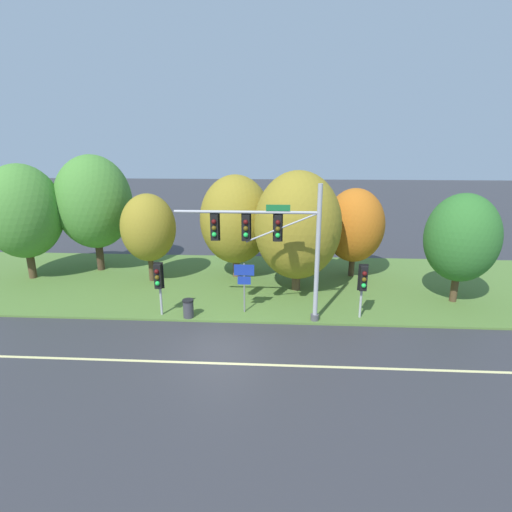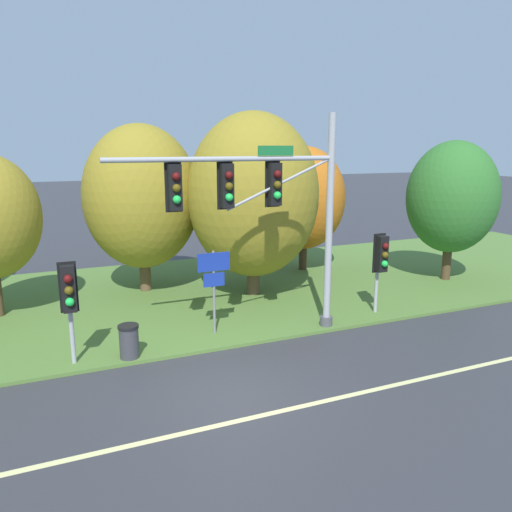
% 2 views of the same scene
% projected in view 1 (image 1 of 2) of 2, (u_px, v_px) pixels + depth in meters
% --- Properties ---
extents(ground_plane, '(160.00, 160.00, 0.00)m').
position_uv_depth(ground_plane, '(221.00, 348.00, 17.05)').
color(ground_plane, '#333338').
extents(lane_stripe, '(36.00, 0.16, 0.01)m').
position_uv_depth(lane_stripe, '(216.00, 363.00, 15.89)').
color(lane_stripe, beige).
rests_on(lane_stripe, ground).
extents(grass_verge, '(48.00, 11.50, 0.10)m').
position_uv_depth(grass_verge, '(240.00, 282.00, 24.95)').
color(grass_verge, '#517533').
rests_on(grass_verge, ground).
extents(traffic_signal_mast, '(6.88, 0.49, 6.62)m').
position_uv_depth(traffic_signal_mast, '(272.00, 238.00, 18.51)').
color(traffic_signal_mast, '#9EA0A5').
rests_on(traffic_signal_mast, grass_verge).
extents(pedestrian_signal_near_kerb, '(0.46, 0.55, 2.78)m').
position_uv_depth(pedestrian_signal_near_kerb, '(363.00, 281.00, 19.14)').
color(pedestrian_signal_near_kerb, '#9EA0A5').
rests_on(pedestrian_signal_near_kerb, grass_verge).
extents(pedestrian_signal_further_along, '(0.46, 0.55, 2.77)m').
position_uv_depth(pedestrian_signal_further_along, '(158.00, 279.00, 19.45)').
color(pedestrian_signal_further_along, '#9EA0A5').
rests_on(pedestrian_signal_further_along, grass_verge).
extents(route_sign_post, '(1.01, 0.08, 2.59)m').
position_uv_depth(route_sign_post, '(244.00, 279.00, 19.97)').
color(route_sign_post, slate).
rests_on(route_sign_post, grass_verge).
extents(tree_nearest_road, '(4.63, 4.63, 7.18)m').
position_uv_depth(tree_nearest_road, '(23.00, 212.00, 24.45)').
color(tree_nearest_road, '#4C3823').
rests_on(tree_nearest_road, grass_verge).
extents(tree_left_of_mast, '(4.85, 4.85, 7.65)m').
position_uv_depth(tree_left_of_mast, '(94.00, 202.00, 25.99)').
color(tree_left_of_mast, '#423021').
rests_on(tree_left_of_mast, grass_verge).
extents(tree_behind_signpost, '(3.30, 3.30, 5.45)m').
position_uv_depth(tree_behind_signpost, '(148.00, 228.00, 24.18)').
color(tree_behind_signpost, '#4C3823').
rests_on(tree_behind_signpost, grass_verge).
extents(tree_mid_verge, '(4.44, 4.44, 6.50)m').
position_uv_depth(tree_mid_verge, '(236.00, 220.00, 24.87)').
color(tree_mid_verge, brown).
rests_on(tree_mid_verge, grass_verge).
extents(tree_tall_centre, '(4.93, 4.93, 6.92)m').
position_uv_depth(tree_tall_centre, '(298.00, 226.00, 22.54)').
color(tree_tall_centre, brown).
rests_on(tree_tall_centre, grass_verge).
extents(tree_right_far, '(3.73, 3.73, 5.66)m').
position_uv_depth(tree_right_far, '(354.00, 226.00, 25.10)').
color(tree_right_far, '#423021').
rests_on(tree_right_far, grass_verge).
extents(tree_furthest_back, '(3.75, 3.75, 5.90)m').
position_uv_depth(tree_furthest_back, '(462.00, 238.00, 20.89)').
color(tree_furthest_back, '#4C3823').
rests_on(tree_furthest_back, grass_verge).
extents(trash_bin, '(0.56, 0.56, 0.93)m').
position_uv_depth(trash_bin, '(188.00, 308.00, 19.72)').
color(trash_bin, '#38383D').
rests_on(trash_bin, grass_verge).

